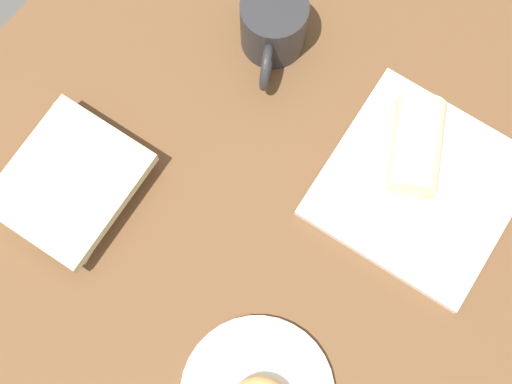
% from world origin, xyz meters
% --- Properties ---
extents(dining_table, '(1.10, 0.90, 0.04)m').
position_xyz_m(dining_table, '(0.00, 0.00, 0.02)').
color(dining_table, brown).
rests_on(dining_table, ground).
extents(square_plate, '(0.27, 0.27, 0.02)m').
position_xyz_m(square_plate, '(0.23, -0.16, 0.05)').
color(square_plate, white).
rests_on(square_plate, dining_table).
extents(sauce_cup, '(0.05, 0.05, 0.02)m').
position_xyz_m(sauce_cup, '(0.20, -0.20, 0.07)').
color(sauce_cup, silver).
rests_on(sauce_cup, square_plate).
extents(breakfast_wrap, '(0.14, 0.12, 0.07)m').
position_xyz_m(breakfast_wrap, '(0.26, -0.12, 0.09)').
color(breakfast_wrap, beige).
rests_on(breakfast_wrap, square_plate).
extents(book_stack, '(0.20, 0.18, 0.05)m').
position_xyz_m(book_stack, '(-0.06, 0.21, 0.07)').
color(book_stack, beige).
rests_on(book_stack, dining_table).
extents(coffee_mug, '(0.13, 0.10, 0.10)m').
position_xyz_m(coffee_mug, '(0.28, 0.13, 0.09)').
color(coffee_mug, '#262628').
rests_on(coffee_mug, dining_table).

